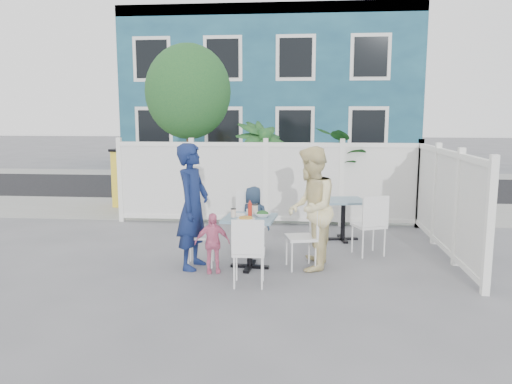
# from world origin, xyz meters

# --- Properties ---
(ground) EXTENTS (80.00, 80.00, 0.00)m
(ground) POSITION_xyz_m (0.00, 0.00, 0.00)
(ground) COLOR slate
(near_sidewalk) EXTENTS (24.00, 2.60, 0.01)m
(near_sidewalk) POSITION_xyz_m (0.00, 3.80, 0.01)
(near_sidewalk) COLOR gray
(near_sidewalk) RESTS_ON ground
(street) EXTENTS (24.00, 5.00, 0.01)m
(street) POSITION_xyz_m (0.00, 7.50, 0.00)
(street) COLOR black
(street) RESTS_ON ground
(far_sidewalk) EXTENTS (24.00, 1.60, 0.01)m
(far_sidewalk) POSITION_xyz_m (0.00, 10.60, 0.01)
(far_sidewalk) COLOR gray
(far_sidewalk) RESTS_ON ground
(building) EXTENTS (11.00, 6.00, 6.00)m
(building) POSITION_xyz_m (-0.50, 14.00, 3.00)
(building) COLOR navy
(building) RESTS_ON ground
(fence_back) EXTENTS (5.86, 0.08, 1.60)m
(fence_back) POSITION_xyz_m (0.10, 2.40, 0.78)
(fence_back) COLOR white
(fence_back) RESTS_ON ground
(fence_right) EXTENTS (0.08, 3.66, 1.60)m
(fence_right) POSITION_xyz_m (3.00, 0.60, 0.78)
(fence_right) COLOR white
(fence_right) RESTS_ON ground
(tree) EXTENTS (1.80, 1.62, 3.59)m
(tree) POSITION_xyz_m (-1.60, 3.30, 2.59)
(tree) COLOR #382316
(tree) RESTS_ON ground
(utility_cabinet) EXTENTS (0.74, 0.56, 1.29)m
(utility_cabinet) POSITION_xyz_m (-3.17, 4.00, 0.65)
(utility_cabinet) COLOR gold
(utility_cabinet) RESTS_ON ground
(potted_shrub_a) EXTENTS (1.58, 1.58, 1.99)m
(potted_shrub_a) POSITION_xyz_m (-0.08, 3.10, 1.00)
(potted_shrub_a) COLOR #144423
(potted_shrub_a) RESTS_ON ground
(potted_shrub_b) EXTENTS (2.04, 2.15, 1.87)m
(potted_shrub_b) POSITION_xyz_m (1.74, 3.00, 0.93)
(potted_shrub_b) COLOR #144423
(potted_shrub_b) RESTS_ON ground
(main_table) EXTENTS (0.75, 0.75, 0.73)m
(main_table) POSITION_xyz_m (0.09, -0.41, 0.57)
(main_table) COLOR teal
(main_table) RESTS_ON ground
(spare_table) EXTENTS (0.75, 0.75, 0.70)m
(spare_table) POSITION_xyz_m (1.51, 1.30, 0.54)
(spare_table) COLOR teal
(spare_table) RESTS_ON ground
(chair_left) EXTENTS (0.44, 0.45, 0.89)m
(chair_left) POSITION_xyz_m (-0.70, -0.35, 0.51)
(chair_left) COLOR white
(chair_left) RESTS_ON ground
(chair_right) EXTENTS (0.48, 0.49, 0.90)m
(chair_right) POSITION_xyz_m (0.88, -0.33, 0.52)
(chair_right) COLOR white
(chair_right) RESTS_ON ground
(chair_back) EXTENTS (0.49, 0.48, 0.95)m
(chair_back) POSITION_xyz_m (0.00, 0.41, 0.55)
(chair_back) COLOR white
(chair_back) RESTS_ON ground
(chair_near) EXTENTS (0.41, 0.40, 0.88)m
(chair_near) POSITION_xyz_m (0.16, -1.19, 0.51)
(chair_near) COLOR white
(chair_near) RESTS_ON ground
(chair_spare) EXTENTS (0.55, 0.54, 0.94)m
(chair_spare) POSITION_xyz_m (1.86, 0.36, 0.54)
(chair_spare) COLOR white
(chair_spare) RESTS_ON ground
(man) EXTENTS (0.52, 0.70, 1.75)m
(man) POSITION_xyz_m (-0.70, -0.46, 0.87)
(man) COLOR #13204E
(man) RESTS_ON ground
(woman) EXTENTS (0.72, 0.89, 1.71)m
(woman) POSITION_xyz_m (0.93, -0.35, 0.85)
(woman) COLOR #F1D05E
(woman) RESTS_ON ground
(boy) EXTENTS (0.55, 0.41, 1.02)m
(boy) POSITION_xyz_m (0.05, 0.50, 0.51)
(boy) COLOR #21334B
(boy) RESTS_ON ground
(toddler) EXTENTS (0.52, 0.33, 0.82)m
(toddler) POSITION_xyz_m (-0.40, -0.65, 0.41)
(toddler) COLOR pink
(toddler) RESTS_ON ground
(plate_main) EXTENTS (0.25, 0.25, 0.02)m
(plate_main) POSITION_xyz_m (0.05, -0.58, 0.74)
(plate_main) COLOR white
(plate_main) RESTS_ON main_table
(plate_side) EXTENTS (0.21, 0.21, 0.01)m
(plate_side) POSITION_xyz_m (-0.08, -0.31, 0.74)
(plate_side) COLOR white
(plate_side) RESTS_ON main_table
(salad_bowl) EXTENTS (0.23, 0.23, 0.06)m
(salad_bowl) POSITION_xyz_m (0.27, -0.38, 0.76)
(salad_bowl) COLOR white
(salad_bowl) RESTS_ON main_table
(coffee_cup_a) EXTENTS (0.07, 0.07, 0.11)m
(coffee_cup_a) POSITION_xyz_m (-0.13, -0.44, 0.79)
(coffee_cup_a) COLOR beige
(coffee_cup_a) RESTS_ON main_table
(coffee_cup_b) EXTENTS (0.09, 0.09, 0.13)m
(coffee_cup_b) POSITION_xyz_m (0.14, -0.20, 0.79)
(coffee_cup_b) COLOR beige
(coffee_cup_b) RESTS_ON main_table
(ketchup_bottle) EXTENTS (0.06, 0.06, 0.18)m
(ketchup_bottle) POSITION_xyz_m (0.09, -0.37, 0.82)
(ketchup_bottle) COLOR red
(ketchup_bottle) RESTS_ON main_table
(salt_shaker) EXTENTS (0.03, 0.03, 0.07)m
(salt_shaker) POSITION_xyz_m (0.03, -0.18, 0.76)
(salt_shaker) COLOR white
(salt_shaker) RESTS_ON main_table
(pepper_shaker) EXTENTS (0.03, 0.03, 0.07)m
(pepper_shaker) POSITION_xyz_m (0.04, -0.12, 0.77)
(pepper_shaker) COLOR black
(pepper_shaker) RESTS_ON main_table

